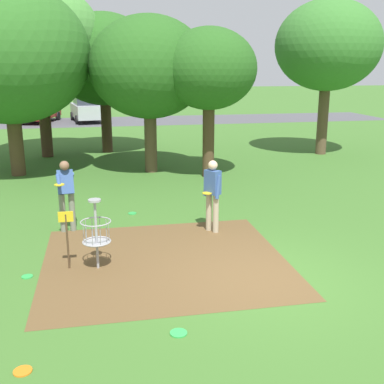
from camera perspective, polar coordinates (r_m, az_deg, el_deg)
ground_plane at (r=8.94m, az=8.91°, el=-10.44°), size 160.00×160.00×0.00m
dirt_tee_pad at (r=9.67m, az=-3.26°, el=-8.23°), size 4.82×4.45×0.01m
disc_golf_basket at (r=9.25m, az=-11.82°, el=-4.66°), size 0.98×0.58×1.39m
player_foreground_watching at (r=11.39m, az=-14.92°, el=0.10°), size 0.42×1.15×1.71m
player_throwing at (r=11.03m, az=2.47°, el=0.02°), size 0.45×0.48×1.71m
frisbee_near_basket at (r=7.26m, az=-1.63°, el=-16.58°), size 0.26×0.26×0.02m
frisbee_by_tee at (r=12.71m, az=-7.19°, el=-2.55°), size 0.22×0.22×0.02m
frisbee_mid_grass at (r=6.87m, az=-19.68°, el=-19.61°), size 0.24×0.24×0.02m
frisbee_far_left at (r=9.47m, az=-19.20°, el=-9.57°), size 0.21×0.21×0.02m
tree_near_left at (r=21.21m, az=-17.97°, el=17.29°), size 5.11×5.11×7.12m
tree_mid_left at (r=17.28m, az=-5.19°, el=14.66°), size 4.22×4.22×5.55m
tree_mid_center at (r=16.43m, az=2.06°, el=14.47°), size 3.22×3.22×5.08m
tree_mid_right at (r=17.77m, az=-21.31°, el=15.21°), size 5.56×5.56×6.56m
tree_far_left at (r=21.67m, az=16.02°, el=16.52°), size 4.45×4.45×6.52m
tree_far_center at (r=21.69m, az=-10.59°, el=15.37°), size 4.63×4.63×6.04m
parking_lot_strip at (r=34.35m, az=-6.29°, el=8.51°), size 36.00×6.00×0.01m
parked_car_leftmost at (r=34.86m, az=-17.99°, el=9.49°), size 2.77×4.51×1.84m
parked_car_center_left at (r=34.29m, az=-12.50°, el=9.78°), size 2.48×4.44×1.84m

